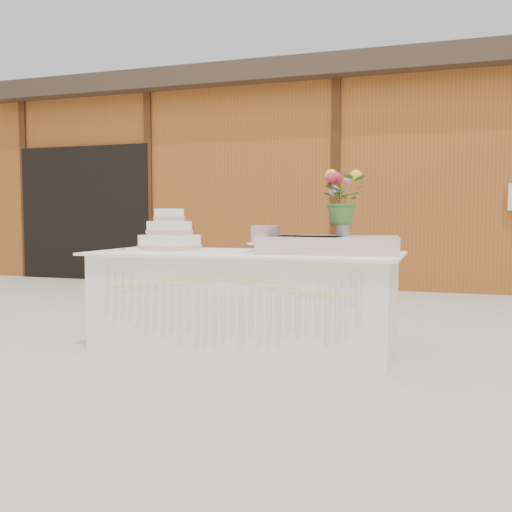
{
  "coord_description": "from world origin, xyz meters",
  "views": [
    {
      "loc": [
        1.45,
        -4.17,
        1.05
      ],
      "look_at": [
        0.0,
        0.3,
        0.72
      ],
      "focal_mm": 40.0,
      "sensor_mm": 36.0,
      "label": 1
    }
  ],
  "objects": [
    {
      "name": "pink_cake_stand",
      "position": [
        0.16,
        0.05,
        0.89
      ],
      "size": [
        0.29,
        0.29,
        0.21
      ],
      "color": "white",
      "rests_on": "cake_table"
    },
    {
      "name": "wedding_cake",
      "position": [
        -0.68,
        0.08,
        0.89
      ],
      "size": [
        0.49,
        0.49,
        0.34
      ],
      "rotation": [
        0.0,
        0.0,
        -0.38
      ],
      "color": "white",
      "rests_on": "cake_table"
    },
    {
      "name": "flower_vase",
      "position": [
        0.75,
        0.08,
        0.97
      ],
      "size": [
        0.1,
        0.1,
        0.14
      ],
      "primitive_type": "cylinder",
      "color": "#A2A1A6",
      "rests_on": "satin_runner"
    },
    {
      "name": "ground",
      "position": [
        0.0,
        0.0,
        0.0
      ],
      "size": [
        80.0,
        80.0,
        0.0
      ],
      "primitive_type": "plane",
      "color": "beige",
      "rests_on": "ground"
    },
    {
      "name": "barn",
      "position": [
        -0.01,
        5.99,
        1.68
      ],
      "size": [
        12.6,
        4.6,
        3.3
      ],
      "color": "#934C1E",
      "rests_on": "ground"
    },
    {
      "name": "cake_table",
      "position": [
        0.0,
        -0.0,
        0.39
      ],
      "size": [
        2.4,
        1.0,
        0.77
      ],
      "color": "white",
      "rests_on": "ground"
    },
    {
      "name": "bouquet",
      "position": [
        0.75,
        0.08,
        1.22
      ],
      "size": [
        0.42,
        0.4,
        0.37
      ],
      "primitive_type": "imported",
      "rotation": [
        0.0,
        0.0,
        0.46
      ],
      "color": "#3B6E2C",
      "rests_on": "flower_vase"
    },
    {
      "name": "satin_runner",
      "position": [
        0.65,
        0.07,
        0.83
      ],
      "size": [
        1.08,
        0.7,
        0.13
      ],
      "primitive_type": "cube",
      "rotation": [
        0.0,
        0.0,
        0.11
      ],
      "color": "beige",
      "rests_on": "cake_table"
    },
    {
      "name": "loose_flowers",
      "position": [
        -0.99,
        0.04,
        0.78
      ],
      "size": [
        0.24,
        0.33,
        0.02
      ],
      "primitive_type": null,
      "rotation": [
        0.0,
        0.0,
        -0.41
      ],
      "color": "#CD7D92",
      "rests_on": "cake_table"
    }
  ]
}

